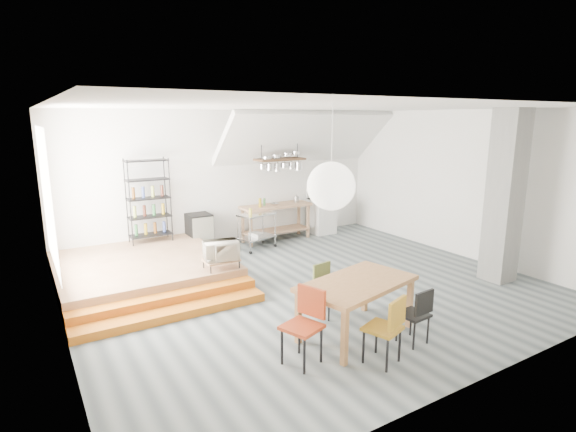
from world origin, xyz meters
TOP-DOWN VIEW (x-y plane):
  - floor at (0.00, 0.00)m, footprint 8.00×8.00m
  - wall_back at (0.00, 3.50)m, footprint 8.00×0.04m
  - wall_left at (-4.00, 0.00)m, footprint 0.04×7.00m
  - wall_right at (4.00, 0.00)m, footprint 0.04×7.00m
  - ceiling at (0.00, 0.00)m, footprint 8.00×7.00m
  - slope_ceiling at (1.80, 2.90)m, footprint 4.40×1.44m
  - window_pane at (-3.98, 1.50)m, footprint 0.02×2.50m
  - platform at (-2.50, 2.00)m, footprint 3.00×3.00m
  - step_lower at (-2.50, 0.05)m, footprint 3.00×0.35m
  - step_upper at (-2.50, 0.40)m, footprint 3.00×0.35m
  - concrete_column at (3.30, -1.50)m, footprint 0.50×0.50m
  - kitchen_counter at (1.10, 3.15)m, footprint 1.80×0.60m
  - stove at (2.50, 3.16)m, footprint 0.60×0.60m
  - pot_rack at (1.13, 2.92)m, footprint 1.20×0.50m
  - wire_shelving at (-2.00, 3.20)m, footprint 0.88×0.38m
  - microwave_shelf at (-1.40, 0.75)m, footprint 0.60×0.40m
  - paper_lantern at (-1.04, -1.98)m, footprint 0.60×0.60m
  - dining_table at (-0.46, -1.84)m, footprint 1.85×1.30m
  - chair_mustard at (-0.64, -2.66)m, footprint 0.52×0.52m
  - chair_black at (0.06, -2.49)m, footprint 0.39×0.39m
  - chair_olive at (-0.42, -1.06)m, footprint 0.43×0.43m
  - chair_red at (-1.46, -2.06)m, footprint 0.56×0.56m
  - rolling_cart at (0.32, 2.70)m, footprint 0.95×0.69m
  - mini_fridge at (-0.90, 3.20)m, footprint 0.52×0.52m
  - microwave at (-1.40, 0.75)m, footprint 0.66×0.51m
  - bowl at (1.04, 3.10)m, footprint 0.28×0.28m

SIDE VIEW (x-z plane):
  - floor at x=0.00m, z-range 0.00..0.00m
  - step_lower at x=-2.50m, z-range 0.00..0.13m
  - step_upper at x=-2.50m, z-range 0.00..0.27m
  - platform at x=-2.50m, z-range 0.00..0.40m
  - mini_fridge at x=-0.90m, z-range 0.00..0.88m
  - chair_black at x=0.06m, z-range 0.08..0.87m
  - stove at x=2.50m, z-range -0.11..1.07m
  - chair_olive at x=-0.42m, z-range 0.08..0.89m
  - chair_mustard at x=-0.64m, z-range 0.09..0.99m
  - microwave_shelf at x=-1.40m, z-range 0.46..0.63m
  - rolling_cart at x=0.32m, z-range 0.13..0.98m
  - chair_red at x=-1.46m, z-range 0.09..1.05m
  - kitchen_counter at x=1.10m, z-range 0.17..1.08m
  - dining_table at x=-0.46m, z-range 0.31..1.11m
  - microwave at x=-1.40m, z-range 0.56..0.89m
  - bowl at x=1.04m, z-range 0.91..0.96m
  - wire_shelving at x=-2.00m, z-range 0.43..2.23m
  - wall_back at x=0.00m, z-range 0.00..3.20m
  - wall_left at x=-4.00m, z-range 0.00..3.20m
  - wall_right at x=4.00m, z-range 0.00..3.20m
  - concrete_column at x=3.30m, z-range 0.00..3.20m
  - window_pane at x=-3.98m, z-range 0.70..2.90m
  - pot_rack at x=1.13m, z-range 1.26..2.69m
  - paper_lantern at x=-1.04m, z-range 1.90..2.50m
  - slope_ceiling at x=1.80m, z-range 1.89..3.21m
  - ceiling at x=0.00m, z-range 3.19..3.21m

